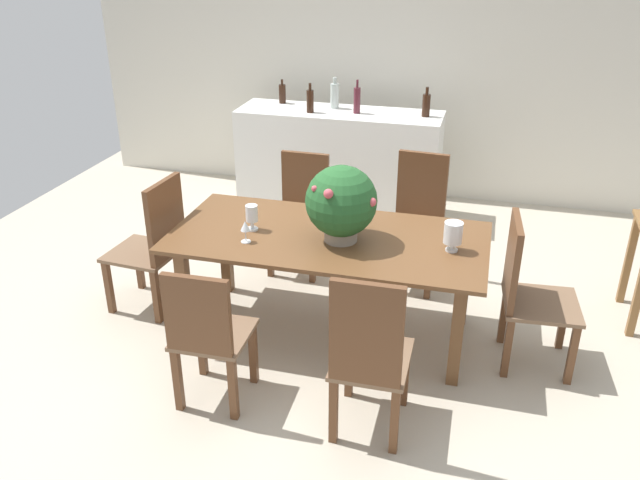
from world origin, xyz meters
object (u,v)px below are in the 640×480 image
Objects in this scene: chair_near_right at (369,354)px; chair_far_left at (302,207)px; wine_bottle_amber at (426,105)px; crystal_vase_left at (252,215)px; crystal_vase_center_near at (453,234)px; kitchen_counter at (339,162)px; wine_bottle_clear at (357,100)px; wine_bottle_green at (335,95)px; chair_foot_end at (526,288)px; flower_centerpiece at (341,203)px; wine_bottle_dark at (282,94)px; wine_bottle_tall at (310,101)px; chair_near_left at (207,333)px; chair_head_end at (155,241)px; dining_table at (328,249)px; wine_glass at (245,227)px; chair_far_right at (418,214)px.

chair_far_left is at bearing -64.64° from chair_near_right.
chair_far_left is at bearing -124.04° from wine_bottle_amber.
crystal_vase_left is at bearing -91.87° from chair_far_left.
crystal_vase_center_near is 2.48m from kitchen_counter.
wine_bottle_clear is 1.15× the size of wine_bottle_amber.
wine_bottle_green reaches higher than crystal_vase_center_near.
chair_foot_end reaches higher than chair_far_left.
chair_far_left is 1.61m from crystal_vase_center_near.
chair_foot_end is 1.25m from flower_centerpiece.
wine_bottle_green is at bearing 93.20° from chair_far_left.
chair_near_right is 3.53× the size of wine_bottle_green.
crystal_vase_left is at bearing -76.95° from wine_bottle_dark.
wine_bottle_tall is 0.45m from wine_bottle_dark.
chair_near_right is at bearing 135.57° from chair_foot_end.
chair_near_right is 0.92m from chair_near_left.
kitchen_counter reaches higher than crystal_vase_left.
wine_bottle_amber is at bearing 147.81° from chair_head_end.
wine_bottle_dark is at bearing 174.32° from wine_bottle_amber.
flower_centerpiece is at bearing -0.51° from crystal_vase_left.
wine_bottle_green reaches higher than wine_bottle_amber.
kitchen_counter is (-1.70, 2.13, -0.04)m from chair_foot_end.
crystal_vase_center_near is at bearing 86.51° from chair_foot_end.
wine_bottle_green is (0.18, 0.21, 0.01)m from wine_bottle_tall.
chair_foot_end reaches higher than dining_table.
chair_far_left is at bearing 88.86° from wine_glass.
chair_foot_end is at bearing 7.14° from wine_glass.
wine_bottle_tall reaches higher than flower_centerpiece.
wine_bottle_dark reaches higher than crystal_vase_center_near.
chair_near_right is 1.04m from crystal_vase_center_near.
chair_head_end is at bearing -111.04° from kitchen_counter.
chair_foot_end is 1.96m from chair_far_left.
chair_near_right reaches higher than chair_head_end.
chair_near_left is at bearing -143.80° from crystal_vase_center_near.
wine_bottle_amber is at bearing -106.07° from chair_near_left.
kitchen_counter is (-0.91, 1.17, -0.04)m from chair_far_right.
chair_near_left is (0.00, -1.86, -0.01)m from chair_far_left.
chair_far_left reaches higher than dining_table.
crystal_vase_left is 0.66× the size of wine_bottle_amber.
wine_bottle_tall is (-0.23, 1.08, 0.59)m from chair_far_left.
chair_far_right is at bearing 63.59° from dining_table.
chair_far_right is 1.15m from flower_centerpiece.
chair_head_end is at bearing -126.81° from wine_bottle_amber.
wine_bottle_dark is at bearing 143.54° from chair_far_right.
chair_near_right is 1.01× the size of chair_far_right.
wine_bottle_amber is at bearing 4.26° from wine_bottle_clear.
dining_table is at bearing -64.71° from chair_near_right.
wine_bottle_green is 0.95× the size of wine_bottle_clear.
wine_bottle_tall is at bearing -157.46° from kitchen_counter.
dining_table is 2.05× the size of chair_head_end.
wine_bottle_tall is 0.88× the size of wine_bottle_clear.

